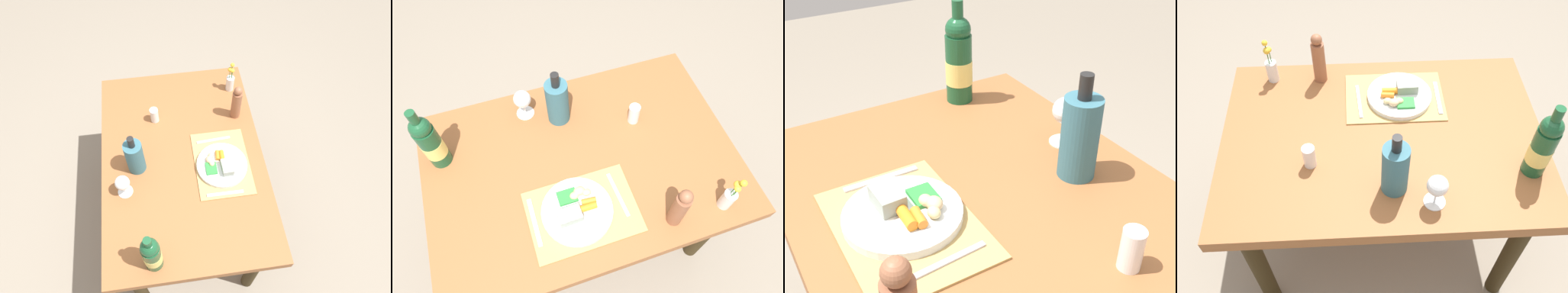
# 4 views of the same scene
# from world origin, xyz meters

# --- Properties ---
(ground_plane) EXTENTS (8.00, 8.00, 0.00)m
(ground_plane) POSITION_xyz_m (0.00, 0.00, 0.00)
(ground_plane) COLOR gray
(dining_table) EXTENTS (1.22, 0.85, 0.75)m
(dining_table) POSITION_xyz_m (0.00, 0.00, 0.65)
(dining_table) COLOR #925931
(dining_table) RESTS_ON ground_plane
(placemat) EXTENTS (0.40, 0.28, 0.01)m
(placemat) POSITION_xyz_m (-0.06, -0.20, 0.75)
(placemat) COLOR tan
(placemat) RESTS_ON dining_table
(dinner_plate) EXTENTS (0.26, 0.26, 0.06)m
(dinner_plate) POSITION_xyz_m (-0.08, -0.19, 0.77)
(dinner_plate) COLOR white
(dinner_plate) RESTS_ON placemat
(fork) EXTENTS (0.02, 0.18, 0.00)m
(fork) POSITION_xyz_m (-0.24, -0.18, 0.76)
(fork) COLOR silver
(fork) RESTS_ON placemat
(knife) EXTENTS (0.03, 0.18, 0.00)m
(knife) POSITION_xyz_m (0.08, -0.18, 0.76)
(knife) COLOR silver
(knife) RESTS_ON placemat
(cooler_bottle) EXTENTS (0.09, 0.09, 0.27)m
(cooler_bottle) POSITION_xyz_m (-0.02, 0.24, 0.86)
(cooler_bottle) COLOR #346575
(cooler_bottle) RESTS_ON dining_table
(wine_bottle) EXTENTS (0.08, 0.08, 0.31)m
(wine_bottle) POSITION_xyz_m (-0.52, 0.19, 0.88)
(wine_bottle) COLOR #194D2C
(wine_bottle) RESTS_ON dining_table
(pepper_mill) EXTENTS (0.05, 0.05, 0.23)m
(pepper_mill) POSITION_xyz_m (0.24, -0.33, 0.86)
(pepper_mill) COLOR brown
(pepper_mill) RESTS_ON dining_table
(wine_glass) EXTENTS (0.07, 0.07, 0.13)m
(wine_glass) POSITION_xyz_m (-0.15, 0.30, 0.84)
(wine_glass) COLOR white
(wine_glass) RESTS_ON dining_table
(flower_vase) EXTENTS (0.05, 0.05, 0.20)m
(flower_vase) POSITION_xyz_m (0.44, -0.33, 0.82)
(flower_vase) COLOR silver
(flower_vase) RESTS_ON dining_table
(salt_shaker) EXTENTS (0.05, 0.05, 0.09)m
(salt_shaker) POSITION_xyz_m (0.27, 0.12, 0.80)
(salt_shaker) COLOR white
(salt_shaker) RESTS_ON dining_table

